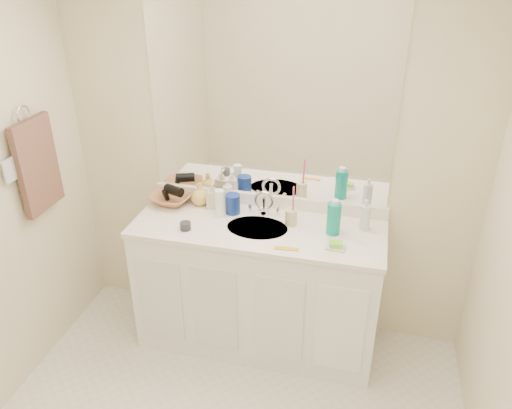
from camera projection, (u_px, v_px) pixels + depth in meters
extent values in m
cube|color=beige|center=(269.00, 159.00, 3.08)|extent=(2.60, 0.02, 2.40)
cube|color=white|center=(258.00, 287.00, 3.21)|extent=(1.50, 0.55, 0.85)
cube|color=white|center=(258.00, 228.00, 3.00)|extent=(1.52, 0.57, 0.03)
cube|color=white|center=(268.00, 201.00, 3.20)|extent=(1.52, 0.03, 0.08)
cylinder|color=#B4AB9D|center=(257.00, 229.00, 2.98)|extent=(0.37, 0.37, 0.02)
cylinder|color=silver|center=(264.00, 206.00, 3.11)|extent=(0.02, 0.02, 0.11)
cube|color=white|center=(269.00, 103.00, 2.91)|extent=(1.48, 0.01, 1.20)
cylinder|color=navy|center=(233.00, 204.00, 3.11)|extent=(0.12, 0.12, 0.13)
cylinder|color=beige|center=(291.00, 217.00, 2.99)|extent=(0.07, 0.07, 0.10)
cylinder|color=#E73D87|center=(293.00, 202.00, 2.94)|extent=(0.02, 0.04, 0.22)
cylinder|color=#0C9480|center=(334.00, 219.00, 2.88)|extent=(0.10, 0.10, 0.19)
cylinder|color=silver|center=(365.00, 218.00, 2.93)|extent=(0.08, 0.08, 0.16)
cube|color=silver|center=(336.00, 247.00, 2.78)|extent=(0.11, 0.09, 0.01)
cube|color=#87E638|center=(336.00, 244.00, 2.77)|extent=(0.08, 0.06, 0.03)
cube|color=orange|center=(286.00, 249.00, 2.77)|extent=(0.14, 0.04, 0.01)
cylinder|color=#2C2A30|center=(185.00, 226.00, 2.95)|extent=(0.09, 0.09, 0.05)
cylinder|color=white|center=(220.00, 203.00, 3.06)|extent=(0.07, 0.07, 0.18)
imported|color=white|center=(228.00, 192.00, 3.19)|extent=(0.08, 0.08, 0.19)
imported|color=beige|center=(213.00, 195.00, 3.17)|extent=(0.09, 0.09, 0.17)
imported|color=#E1BD57|center=(200.00, 194.00, 3.21)|extent=(0.15, 0.15, 0.15)
imported|color=#A46742|center=(172.00, 198.00, 3.25)|extent=(0.29, 0.29, 0.07)
cylinder|color=black|center=(174.00, 190.00, 3.22)|extent=(0.14, 0.11, 0.06)
torus|color=silver|center=(23.00, 115.00, 2.74)|extent=(0.01, 0.11, 0.11)
cube|color=#4C3229|center=(38.00, 165.00, 2.88)|extent=(0.04, 0.32, 0.55)
cube|color=silver|center=(9.00, 171.00, 2.68)|extent=(0.01, 0.08, 0.13)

